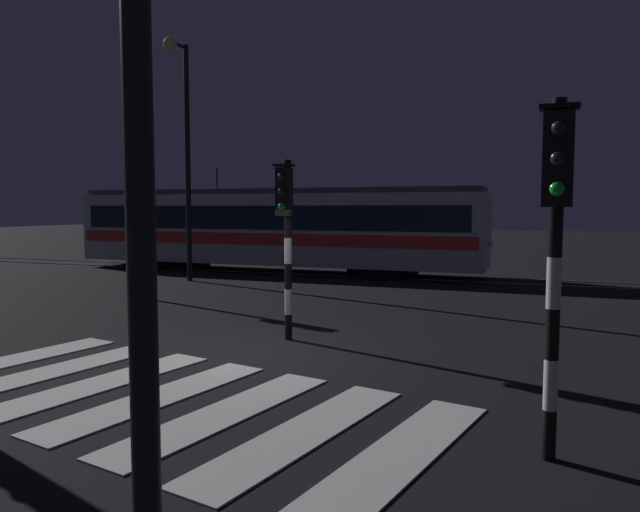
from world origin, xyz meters
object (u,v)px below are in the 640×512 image
Objects in this scene: street_lamp_trackside_left at (183,134)px; tram at (272,227)px; traffic_light_corner_near_right at (556,225)px; traffic_light_corner_far_left at (142,214)px; traffic_light_median_centre at (286,222)px.

tram is (1.34, 4.03, -3.25)m from street_lamp_trackside_left.
traffic_light_corner_near_right is 18.41m from tram.
tram is (0.16, 7.86, -0.61)m from traffic_light_corner_far_left.
traffic_light_median_centre is at bearing -45.53° from street_lamp_trackside_left.
traffic_light_corner_near_right reaches higher than traffic_light_corner_far_left.
traffic_light_median_centre is at bearing -63.20° from tram.
tram reaches higher than traffic_light_median_centre.
traffic_light_corner_far_left is at bearing -72.78° from street_lamp_trackside_left.
traffic_light_corner_near_right is 0.45× the size of street_lamp_trackside_left.
street_lamp_trackside_left reaches higher than tram.
street_lamp_trackside_left is (-1.19, 3.83, 2.64)m from traffic_light_corner_far_left.
traffic_light_median_centre is 10.31m from street_lamp_trackside_left.
traffic_light_median_centre is at bearing 138.98° from traffic_light_corner_near_right.
traffic_light_corner_far_left is 0.45× the size of street_lamp_trackside_left.
traffic_light_corner_near_right is 6.25m from traffic_light_median_centre.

